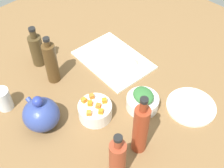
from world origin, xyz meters
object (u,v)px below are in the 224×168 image
at_px(cutting_board, 113,60).
at_px(bottle_0, 51,63).
at_px(bowl_carrots, 95,111).
at_px(drinking_glass_0, 3,99).
at_px(teapot, 41,114).
at_px(bowl_greens, 142,103).
at_px(bottle_1, 37,49).
at_px(bottle_3, 141,129).
at_px(bottle_2, 117,160).
at_px(plate_tofu, 191,106).

xyz_separation_m(cutting_board, bottle_0, (0.10, 0.28, 0.10)).
relative_size(bowl_carrots, drinking_glass_0, 1.38).
bearing_deg(teapot, bowl_carrots, -123.40).
bearing_deg(bowl_greens, bottle_0, 22.75).
bearing_deg(bottle_0, bottle_1, -7.07).
distance_m(bottle_0, bottle_3, 0.50).
bearing_deg(bottle_2, bottle_1, -11.79).
bearing_deg(drinking_glass_0, bottle_2, -167.36).
xyz_separation_m(plate_tofu, teapot, (0.36, 0.49, 0.06)).
height_order(bottle_0, bottle_3, bottle_3).
bearing_deg(bottle_2, teapot, 9.55).
bearing_deg(bottle_2, bottle_0, -13.02).
distance_m(bowl_greens, teapot, 0.41).
bearing_deg(bottle_0, bowl_greens, -157.25).
relative_size(plate_tofu, bottle_2, 0.89).
relative_size(plate_tofu, drinking_glass_0, 2.10).
height_order(bottle_1, bottle_3, bottle_3).
height_order(teapot, drinking_glass_0, teapot).
bearing_deg(teapot, plate_tofu, -126.70).
bearing_deg(bottle_0, bottle_2, 166.98).
xyz_separation_m(bottle_2, drinking_glass_0, (0.53, 0.12, -0.05)).
xyz_separation_m(plate_tofu, bowl_carrots, (0.25, 0.31, 0.03)).
xyz_separation_m(cutting_board, drinking_glass_0, (0.11, 0.52, 0.04)).
xyz_separation_m(cutting_board, bottle_2, (-0.42, 0.40, 0.09)).
xyz_separation_m(plate_tofu, bottle_1, (0.67, 0.29, 0.08)).
height_order(bowl_carrots, bottle_2, bottle_2).
bearing_deg(bottle_3, bowl_greens, -52.75).
distance_m(bowl_greens, bottle_2, 0.32).
bearing_deg(bowl_carrots, bottle_2, 154.28).
bearing_deg(bottle_0, bottle_3, -178.90).
bearing_deg(bottle_3, plate_tofu, -95.55).
xyz_separation_m(bowl_carrots, bottle_0, (0.28, -0.01, 0.07)).
height_order(cutting_board, bottle_2, bottle_2).
xyz_separation_m(bottle_1, drinking_glass_0, (-0.13, 0.26, -0.03)).
distance_m(plate_tofu, bottle_1, 0.73).
distance_m(plate_tofu, bottle_3, 0.32).
relative_size(bottle_0, drinking_glass_0, 2.41).
bearing_deg(teapot, cutting_board, -81.32).
height_order(bottle_1, drinking_glass_0, bottle_1).
distance_m(bottle_0, bottle_1, 0.14).
xyz_separation_m(bottle_0, bottle_1, (0.14, -0.02, -0.02)).
relative_size(teapot, bottle_2, 0.70).
bearing_deg(bowl_carrots, bowl_greens, -121.38).
bearing_deg(drinking_glass_0, cutting_board, -102.21).
relative_size(bowl_greens, bowl_carrots, 0.98).
height_order(bottle_2, drinking_glass_0, bottle_2).
height_order(plate_tofu, bottle_3, bottle_3).
height_order(bottle_0, bottle_2, bottle_0).
xyz_separation_m(bottle_0, bottle_3, (-0.50, -0.01, 0.02)).
relative_size(cutting_board, bottle_2, 1.54).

